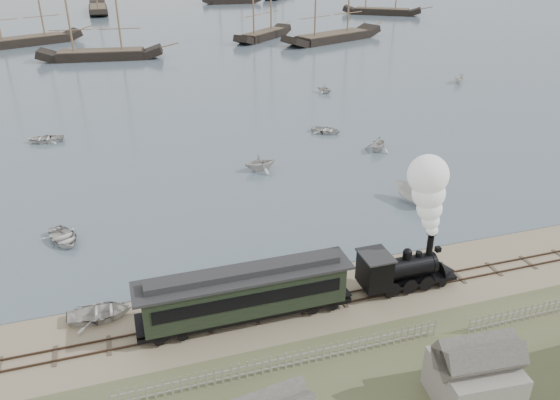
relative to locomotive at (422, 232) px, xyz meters
name	(u,v)px	position (x,y,z in m)	size (l,w,h in m)	color
ground	(344,281)	(-4.55, 2.00, -4.23)	(600.00, 600.00, 0.00)	gray
harbor_water	(142,2)	(-4.55, 172.00, -4.20)	(600.00, 336.00, 0.06)	#4B5C6B
rail_track	(356,296)	(-4.55, 0.00, -4.19)	(120.00, 1.80, 0.16)	#3B2B20
picket_fence_west	(287,369)	(-11.05, -5.00, -4.23)	(19.00, 0.10, 1.20)	gray
shed_mid	(470,400)	(-2.55, -10.00, -4.23)	(4.00, 3.50, 3.60)	gray
locomotive	(422,232)	(0.00, 0.00, 0.00)	(7.34, 2.74, 9.15)	black
passenger_coach	(245,292)	(-12.15, 0.00, -2.15)	(13.52, 2.61, 3.28)	black
beached_dinghy	(100,313)	(-20.93, 2.83, -3.81)	(4.07, 2.90, 0.84)	beige
rowboat_0	(63,237)	(-23.52, 13.44, -3.76)	(3.90, 2.78, 0.81)	beige
rowboat_1	(260,162)	(-4.90, 22.47, -3.27)	(3.39, 2.93, 1.79)	beige
rowboat_2	(412,195)	(6.13, 11.31, -3.40)	(3.99, 1.50, 1.54)	beige
rowboat_3	(326,130)	(5.75, 31.07, -3.79)	(3.64, 2.60, 0.75)	beige
rowboat_4	(378,144)	(9.05, 23.89, -3.33)	(3.19, 2.75, 1.68)	beige
rowboat_5	(459,79)	(34.94, 47.00, -3.57)	(3.08, 1.16, 1.19)	beige
rowboat_6	(45,139)	(-26.40, 37.95, -3.75)	(4.03, 2.88, 0.83)	beige
rowboat_7	(325,88)	(12.21, 47.88, -3.47)	(2.65, 2.29, 1.40)	beige
schooner_2	(94,4)	(-19.31, 82.52, 5.83)	(22.69, 5.24, 20.00)	black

